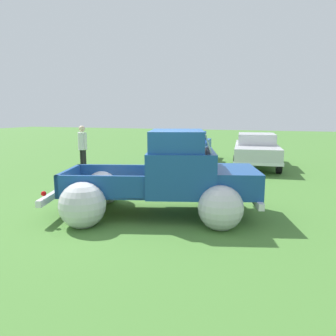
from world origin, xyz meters
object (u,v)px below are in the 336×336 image
show_car_0 (187,145)px  spectator_0 (83,146)px  vintage_pickup_truck (170,182)px  show_car_1 (256,149)px

show_car_0 → spectator_0: bearing=-41.9°
vintage_pickup_truck → show_car_1: (1.25, 7.68, 0.03)m
show_car_1 → spectator_0: bearing=-66.3°
spectator_0 → show_car_0: bearing=167.7°
vintage_pickup_truck → show_car_0: 8.27m
vintage_pickup_truck → spectator_0: 6.41m
vintage_pickup_truck → show_car_1: bearing=63.8°
vintage_pickup_truck → show_car_0: vintage_pickup_truck is taller
vintage_pickup_truck → spectator_0: size_ratio=2.73×
show_car_0 → spectator_0: size_ratio=2.54×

